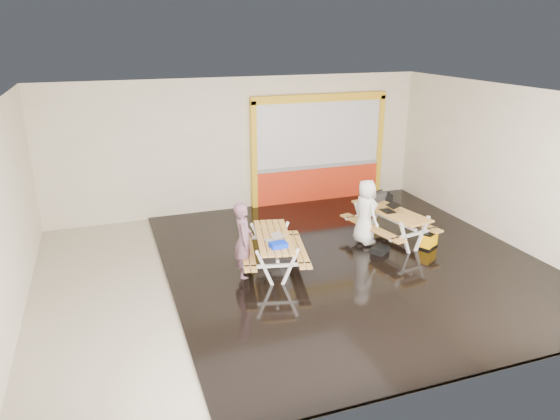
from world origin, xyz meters
name	(u,v)px	position (x,y,z in m)	size (l,w,h in m)	color
room	(296,188)	(0.00, 0.00, 1.75)	(10.02, 8.02, 3.52)	#BEB4A0
deck	(350,261)	(1.25, 0.00, 0.03)	(7.50, 7.98, 0.05)	black
kiosk	(319,151)	(2.20, 3.93, 1.44)	(3.88, 0.16, 3.00)	red
picnic_table_left	(273,244)	(-0.40, 0.15, 0.57)	(1.63, 2.09, 0.75)	gold
picnic_table_right	(390,218)	(2.55, 0.64, 0.60)	(1.69, 2.19, 0.79)	gold
person_left	(244,240)	(-1.04, 0.05, 0.79)	(0.56, 0.37, 1.54)	#714B5D
person_right	(366,212)	(1.92, 0.64, 0.82)	(0.71, 0.46, 1.45)	white
laptop_left	(273,239)	(-0.49, -0.10, 0.79)	(0.35, 0.32, 0.14)	silver
laptop_right	(390,209)	(2.49, 0.59, 0.84)	(0.39, 0.35, 0.16)	black
blue_pouch	(278,245)	(-0.49, -0.39, 0.80)	(0.32, 0.22, 0.09)	#082CE1
toolbox	(378,197)	(2.60, 1.34, 0.89)	(0.48, 0.37, 0.25)	black
backpack	(386,201)	(2.88, 1.39, 0.72)	(0.26, 0.17, 0.43)	black
dark_case	(380,250)	(2.02, 0.10, 0.12)	(0.37, 0.28, 0.14)	black
fluke_bag	(428,240)	(3.16, 0.01, 0.23)	(0.51, 0.46, 0.37)	black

